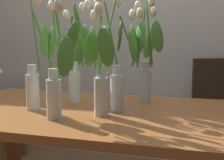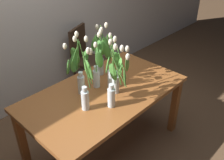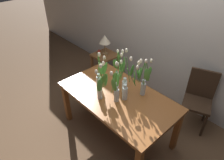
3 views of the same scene
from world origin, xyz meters
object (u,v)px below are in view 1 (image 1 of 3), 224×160
object	(u,v)px
tulip_vase_4	(38,72)
tulip_vase_6	(60,73)
tulip_vase_3	(100,77)
tulip_vase_5	(118,74)
dining_chair	(222,112)
dining_table	(95,127)
tulip_vase_0	(104,70)
tulip_vase_1	(145,60)
tulip_vase_2	(77,61)

from	to	relation	value
tulip_vase_4	tulip_vase_6	world-z (taller)	same
tulip_vase_3	tulip_vase_5	bearing A→B (deg)	64.44
tulip_vase_5	dining_chair	bearing A→B (deg)	62.47
dining_chair	tulip_vase_6	bearing A→B (deg)	-120.31
dining_table	tulip_vase_4	xyz separation A→B (m)	(-0.28, -0.07, 0.28)
tulip_vase_0	tulip_vase_5	distance (m)	0.14
tulip_vase_3	tulip_vase_4	bearing A→B (deg)	174.84
tulip_vase_1	tulip_vase_6	world-z (taller)	same
tulip_vase_1	tulip_vase_2	bearing A→B (deg)	-168.12
tulip_vase_2	tulip_vase_3	bearing A→B (deg)	-50.37
tulip_vase_3	tulip_vase_6	world-z (taller)	tulip_vase_6
dining_table	dining_chair	xyz separation A→B (m)	(0.66, 1.05, -0.12)
tulip_vase_5	tulip_vase_6	bearing A→B (deg)	-130.89
tulip_vase_5	tulip_vase_6	world-z (taller)	tulip_vase_5
tulip_vase_6	tulip_vase_1	bearing A→B (deg)	57.82
tulip_vase_3	tulip_vase_5	world-z (taller)	tulip_vase_5
tulip_vase_0	dining_chair	distance (m)	1.21
tulip_vase_1	dining_chair	distance (m)	1.03
tulip_vase_5	tulip_vase_6	xyz separation A→B (m)	(-0.20, -0.23, 0.03)
tulip_vase_2	dining_table	bearing A→B (deg)	-46.43
tulip_vase_3	tulip_vase_5	xyz separation A→B (m)	(0.05, 0.11, 0.00)
dining_table	tulip_vase_5	distance (m)	0.30
tulip_vase_1	tulip_vase_5	bearing A→B (deg)	-111.36
dining_table	tulip_vase_5	bearing A→B (deg)	6.19
tulip_vase_1	dining_chair	size ratio (longest dim) A/B	0.62
tulip_vase_5	tulip_vase_3	bearing A→B (deg)	-115.56
tulip_vase_0	tulip_vase_2	bearing A→B (deg)	161.24
tulip_vase_4	tulip_vase_6	size ratio (longest dim) A/B	1.00
tulip_vase_4	dining_chair	xyz separation A→B (m)	(0.94, 1.12, -0.41)
tulip_vase_1	tulip_vase_2	size ratio (longest dim) A/B	1.00
tulip_vase_5	tulip_vase_6	distance (m)	0.31
tulip_vase_1	tulip_vase_4	size ratio (longest dim) A/B	1.00
tulip_vase_5	tulip_vase_4	bearing A→B (deg)	-168.04
tulip_vase_3	tulip_vase_6	xyz separation A→B (m)	(-0.15, -0.12, 0.03)
tulip_vase_3	tulip_vase_6	size ratio (longest dim) A/B	0.95
tulip_vase_1	dining_table	bearing A→B (deg)	-130.43
tulip_vase_4	tulip_vase_5	world-z (taller)	tulip_vase_5
tulip_vase_2	dining_chair	size ratio (longest dim) A/B	0.62
dining_table	tulip_vase_4	size ratio (longest dim) A/B	2.76
tulip_vase_0	dining_table	bearing A→B (deg)	-99.71
dining_table	tulip_vase_4	bearing A→B (deg)	-165.64
tulip_vase_5	dining_table	bearing A→B (deg)	-173.81
tulip_vase_0	tulip_vase_1	world-z (taller)	tulip_vase_1
tulip_vase_1	tulip_vase_4	distance (m)	0.58
tulip_vase_4	tulip_vase_5	xyz separation A→B (m)	(0.39, 0.08, -0.01)
dining_table	tulip_vase_2	xyz separation A→B (m)	(-0.16, 0.17, 0.32)
tulip_vase_6	tulip_vase_3	bearing A→B (deg)	38.97
tulip_vase_3	tulip_vase_4	size ratio (longest dim) A/B	0.95
tulip_vase_4	dining_chair	distance (m)	1.52
tulip_vase_0	tulip_vase_1	bearing A→B (deg)	35.90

